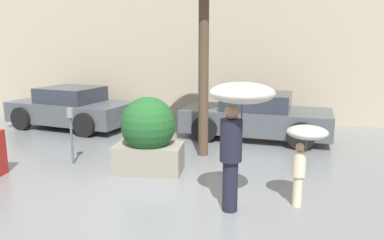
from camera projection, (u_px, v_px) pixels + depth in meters
The scene contains 8 objects.
ground_plane at pixel (157, 199), 6.33m from camera, with size 40.00×40.00×0.00m, color slate.
building_facade at pixel (201, 30), 12.03m from camera, with size 18.00×0.30×6.00m.
planter_box at pixel (148, 135), 7.55m from camera, with size 1.36×1.11×1.54m.
person_adult at pixel (239, 112), 5.59m from camera, with size 0.98×0.98×2.02m.
person_child at pixel (305, 144), 5.83m from camera, with size 0.63×0.63×1.33m.
parked_car_near at pixel (256, 116), 10.37m from camera, with size 4.24×2.50×1.26m.
parked_car_far at pixel (72, 108), 11.67m from camera, with size 4.12×2.69×1.26m.
parking_meter at pixel (71, 124), 8.00m from camera, with size 0.14×0.14×1.23m.
Camera 1 is at (1.39, -5.79, 2.58)m, focal length 35.00 mm.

